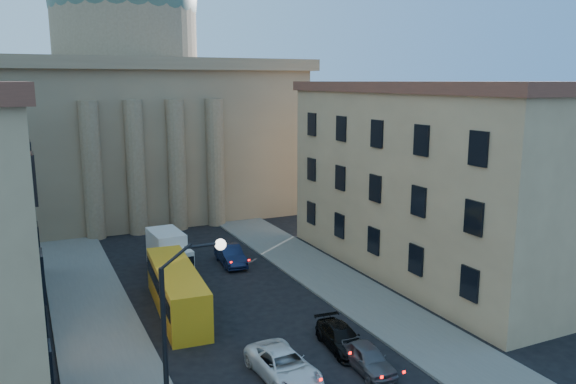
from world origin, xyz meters
name	(u,v)px	position (x,y,z in m)	size (l,w,h in m)	color
sidewalk_left	(107,355)	(-8.50, 18.00, 0.07)	(5.00, 60.00, 0.15)	#5F5D57
sidewalk_right	(369,303)	(8.50, 18.00, 0.07)	(5.00, 60.00, 0.15)	#5F5D57
church	(130,106)	(0.00, 55.47, 11.88)	(68.02, 28.76, 36.60)	#79624A
building_right	(436,177)	(17.00, 22.00, 7.42)	(11.60, 26.60, 14.70)	tan
street_lamp	(178,334)	(-6.97, 8.00, 5.29)	(2.62, 0.44, 8.83)	black
car_left_mid	(283,365)	(-0.80, 11.77, 0.72)	(2.38, 5.16, 1.43)	white
car_right_mid	(341,338)	(3.50, 13.30, 0.64)	(1.79, 4.41, 1.28)	black
car_right_far	(368,358)	(3.50, 10.68, 0.68)	(1.60, 3.99, 1.36)	#4C4D51
car_right_distant	(231,255)	(2.90, 29.90, 0.78)	(1.66, 4.75, 1.57)	black
city_bus	(177,289)	(-3.50, 22.27, 1.58)	(3.21, 10.61, 2.95)	gold
box_truck	(169,254)	(-2.00, 30.30, 1.46)	(2.49, 5.73, 3.09)	silver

